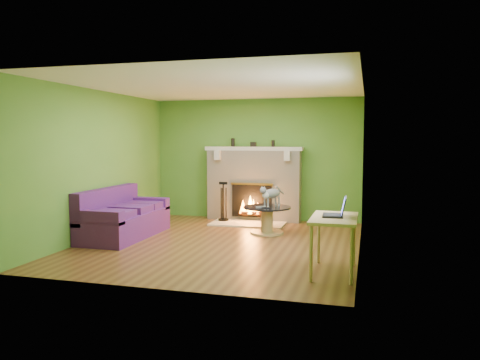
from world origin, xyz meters
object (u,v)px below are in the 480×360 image
object	(u,v)px
sofa	(122,218)
coffee_table	(267,218)
cat	(272,196)
desk	(334,224)

from	to	relation	value
sofa	coffee_table	world-z (taller)	sofa
sofa	cat	xyz separation A→B (m)	(2.51, 1.03, 0.36)
desk	coffee_table	bearing A→B (deg)	120.89
desk	cat	size ratio (longest dim) A/B	1.60
sofa	desk	bearing A→B (deg)	-19.18
coffee_table	cat	distance (m)	0.42
coffee_table	cat	world-z (taller)	cat
desk	sofa	bearing A→B (deg)	160.82
sofa	desk	distance (m)	4.04
coffee_table	cat	xyz separation A→B (m)	(0.08, 0.05, 0.41)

